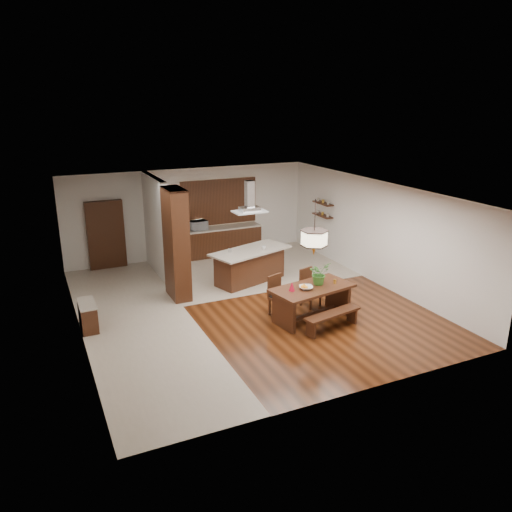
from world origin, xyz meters
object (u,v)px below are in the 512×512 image
hallway_console (88,316)px  range_hood (250,197)px  kitchen_island (250,265)px  fruit_bowl (306,288)px  dining_chair_left (280,296)px  dining_chair_right (311,288)px  pendant_lantern (315,227)px  dining_table (312,295)px  microwave (198,225)px  dining_bench (332,321)px  foliage_plant (319,273)px  island_cup (264,247)px

hallway_console → range_hood: 5.22m
kitchen_island → fruit_bowl: bearing=-106.6°
range_hood → fruit_bowl: bearing=-88.4°
dining_chair_left → kitchen_island: size_ratio=0.39×
dining_chair_left → fruit_bowl: 0.77m
dining_chair_left → hallway_console: bearing=146.4°
dining_chair_right → pendant_lantern: pendant_lantern is taller
pendant_lantern → range_hood: same height
dining_table → dining_chair_left: bearing=139.7°
pendant_lantern → microwave: (-0.91, 5.64, -1.14)m
dining_bench → dining_chair_right: dining_chair_right is taller
dining_bench → foliage_plant: bearing=82.7°
dining_bench → range_hood: (-0.43, 3.61, 2.26)m
dining_chair_right → pendant_lantern: 1.92m
hallway_console → foliage_plant: bearing=-17.1°
foliage_plant → dining_table: bearing=-157.7°
hallway_console → dining_bench: (5.02, -2.36, -0.11)m
kitchen_island → dining_chair_right: bearing=-91.5°
foliage_plant → pendant_lantern: bearing=-157.7°
dining_bench → range_hood: bearing=96.7°
dining_table → dining_chair_right: size_ratio=2.17×
dining_bench → island_cup: island_cup is taller
range_hood → microwave: 3.10m
dining_bench → foliage_plant: 1.18m
hallway_console → dining_chair_left: (4.30, -1.17, 0.18)m
dining_chair_left → microwave: microwave is taller
dining_chair_right → range_hood: size_ratio=1.07×
hallway_console → microwave: size_ratio=1.59×
hallway_console → range_hood: range_hood is taller
dining_chair_right → pendant_lantern: (-0.37, -0.68, 1.76)m
hallway_console → dining_bench: hallway_console is taller
dining_table → fruit_bowl: fruit_bowl is taller
dining_bench → microwave: 6.48m
pendant_lantern → microwave: pendant_lantern is taller
dining_chair_left → fruit_bowl: dining_chair_left is taller
dining_bench → microwave: bearing=99.3°
foliage_plant → microwave: foliage_plant is taller
foliage_plant → fruit_bowl: foliage_plant is taller
range_hood → microwave: size_ratio=1.63×
dining_bench → pendant_lantern: (-0.13, 0.69, 2.04)m
foliage_plant → microwave: (-1.14, 5.55, 0.02)m
dining_bench → foliage_plant: size_ratio=2.73×
microwave → dining_chair_left: bearing=-94.2°
dining_table → range_hood: (-0.30, 2.92, 1.87)m
fruit_bowl → range_hood: range_hood is taller
dining_bench → pendant_lantern: 2.16m
kitchen_island → microwave: (-0.61, 2.72, 0.61)m
dining_bench → foliage_plant: (0.10, 0.79, 0.88)m
pendant_lantern → kitchen_island: 3.42m
dining_table → dining_chair_right: dining_chair_right is taller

